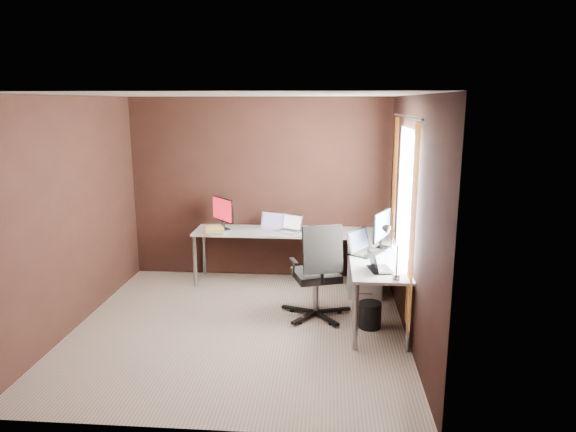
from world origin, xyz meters
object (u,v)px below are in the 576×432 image
object	(u,v)px
monitor_right	(382,227)
laptop_silver	(289,228)
wastebasket	(370,315)
book_stack	(214,230)
office_chair	(317,290)
laptop_white	(271,226)
monitor_left	(223,212)
desk_lamp	(390,245)
laptop_black_small	(378,266)
laptop_black_big	(363,248)
drawer_pedestal	(364,271)

from	to	relation	value
monitor_right	laptop_silver	bearing A→B (deg)	82.13
monitor_right	wastebasket	world-z (taller)	monitor_right
wastebasket	laptop_silver	bearing A→B (deg)	126.38
book_stack	office_chair	bearing A→B (deg)	-34.02
laptop_white	wastebasket	distance (m)	1.99
monitor_left	office_chair	size ratio (longest dim) A/B	0.38
desk_lamp	monitor_right	bearing A→B (deg)	90.38
desk_lamp	office_chair	xyz separation A→B (m)	(-0.72, 0.65, -0.73)
laptop_black_small	office_chair	distance (m)	0.89
monitor_left	desk_lamp	distance (m)	2.73
desk_lamp	wastebasket	size ratio (longest dim) A/B	1.83
laptop_white	laptop_black_big	world-z (taller)	laptop_black_big
laptop_black_big	book_stack	size ratio (longest dim) A/B	1.66
laptop_white	laptop_black_small	world-z (taller)	laptop_white
laptop_silver	monitor_left	bearing A→B (deg)	-153.50
laptop_silver	wastebasket	xyz separation A→B (m)	(0.99, -1.34, -0.64)
monitor_right	laptop_black_small	world-z (taller)	monitor_right
laptop_silver	office_chair	distance (m)	1.26
drawer_pedestal	laptop_black_small	world-z (taller)	laptop_black_small
monitor_right	desk_lamp	xyz separation A→B (m)	(-0.03, -1.04, 0.07)
monitor_right	book_stack	size ratio (longest dim) A/B	1.74
laptop_silver	monitor_right	bearing A→B (deg)	-1.93
laptop_white	drawer_pedestal	bearing A→B (deg)	1.45
drawer_pedestal	laptop_black_small	xyz separation A→B (m)	(0.04, -1.23, 0.48)
drawer_pedestal	monitor_left	xyz separation A→B (m)	(-1.90, 0.38, 0.67)
laptop_black_small	laptop_black_big	bearing A→B (deg)	-1.77
monitor_left	laptop_silver	xyz separation A→B (m)	(0.91, -0.06, -0.20)
desk_lamp	laptop_silver	bearing A→B (deg)	124.39
laptop_black_big	laptop_black_small	xyz separation A→B (m)	(0.10, -0.63, -0.01)
drawer_pedestal	laptop_white	distance (m)	1.39
monitor_left	laptop_black_small	world-z (taller)	monitor_left
laptop_black_big	desk_lamp	size ratio (longest dim) A/B	0.94
laptop_white	wastebasket	size ratio (longest dim) A/B	1.37
laptop_white	desk_lamp	xyz separation A→B (m)	(1.38, -1.82, 0.28)
monitor_left	laptop_black_big	distance (m)	2.09
wastebasket	laptop_white	bearing A→B (deg)	131.53
drawer_pedestal	laptop_silver	size ratio (longest dim) A/B	1.50
laptop_white	office_chair	xyz separation A→B (m)	(0.66, -1.17, -0.45)
monitor_right	laptop_black_small	bearing A→B (deg)	-163.97
monitor_left	desk_lamp	xyz separation A→B (m)	(2.03, -1.81, 0.08)
monitor_right	book_stack	distance (m)	2.22
monitor_left	book_stack	distance (m)	0.32
drawer_pedestal	office_chair	size ratio (longest dim) A/B	0.53
laptop_white	wastebasket	bearing A→B (deg)	-29.86
drawer_pedestal	laptop_white	bearing A→B (deg)	162.84
laptop_silver	desk_lamp	xyz separation A→B (m)	(1.12, -1.76, 0.28)
drawer_pedestal	office_chair	bearing A→B (deg)	-126.91
laptop_silver	laptop_black_big	size ratio (longest dim) A/B	0.81
laptop_silver	office_chair	xyz separation A→B (m)	(0.40, -1.11, -0.45)
wastebasket	monitor_right	bearing A→B (deg)	75.67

